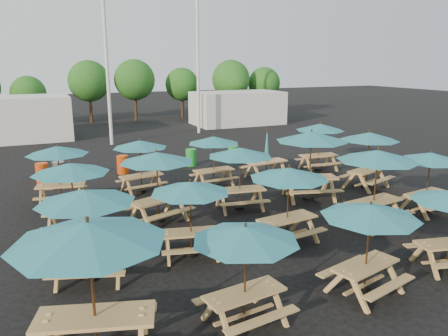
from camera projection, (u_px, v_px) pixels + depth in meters
name	position (u px, v px, depth m)	size (l,w,h in m)	color
ground	(241.00, 208.00, 15.27)	(120.00, 120.00, 0.00)	black
picnic_unit_0	(89.00, 239.00, 6.99)	(3.21, 3.21, 2.54)	#B1814E
picnic_unit_1	(86.00, 200.00, 9.82)	(2.83, 2.83, 2.22)	#B1814E
picnic_unit_2	(71.00, 171.00, 12.52)	(2.72, 2.72, 2.19)	#B1814E
picnic_unit_3	(58.00, 153.00, 15.29)	(2.54, 2.54, 2.13)	#B1814E
picnic_unit_4	(245.00, 238.00, 8.12)	(2.31, 2.31, 2.04)	#B1814E
picnic_unit_5	(190.00, 191.00, 11.10)	(2.48, 2.48, 2.04)	#B1814E
picnic_unit_6	(157.00, 160.00, 13.48)	(2.94, 2.94, 2.29)	#B1814E
picnic_unit_7	(140.00, 146.00, 16.71)	(2.43, 2.43, 2.07)	#B1814E
picnic_unit_8	(370.00, 215.00, 9.24)	(2.54, 2.54, 2.08)	#B1814E
picnic_unit_9	(289.00, 177.00, 11.97)	(2.47, 2.47, 2.18)	#B1814E
picnic_unit_10	(240.00, 155.00, 14.70)	(2.51, 2.51, 2.19)	#B1814E
picnic_unit_11	(214.00, 142.00, 17.55)	(2.22, 2.22, 2.07)	#B1814E
picnic_unit_13	(378.00, 159.00, 13.19)	(2.77, 2.77, 2.42)	#B1814E
picnic_unit_14	(311.00, 140.00, 15.73)	(3.18, 3.18, 2.56)	#B1814E
picnic_unit_15	(267.00, 157.00, 18.92)	(2.00, 1.80, 2.32)	#B1814E
picnic_unit_17	(430.00, 160.00, 14.39)	(2.40, 2.40, 2.09)	#B1814E
picnic_unit_18	(369.00, 139.00, 17.24)	(2.90, 2.90, 2.29)	#B1814E
picnic_unit_19	(320.00, 129.00, 20.11)	(2.44, 2.44, 2.21)	#B1814E
waste_bin_0	(42.00, 173.00, 18.40)	(0.51, 0.51, 0.83)	#D1400C
waste_bin_1	(59.00, 171.00, 18.67)	(0.51, 0.51, 0.83)	gray
waste_bin_2	(123.00, 165.00, 19.86)	(0.51, 0.51, 0.83)	#D1400C
waste_bin_3	(191.00, 157.00, 21.34)	(0.51, 0.51, 0.83)	green
waste_bin_4	(233.00, 154.00, 22.08)	(0.51, 0.51, 0.83)	green
mast_0	(106.00, 43.00, 25.47)	(0.20, 0.20, 12.00)	silver
mast_1	(198.00, 46.00, 29.81)	(0.20, 0.20, 12.00)	silver
event_tent_0	(4.00, 119.00, 27.74)	(8.00, 4.00, 2.80)	silver
event_tent_1	(237.00, 108.00, 35.38)	(7.00, 4.00, 2.60)	silver
tree_2	(28.00, 93.00, 33.10)	(2.59, 2.59, 3.93)	#382314
tree_3	(89.00, 81.00, 35.69)	(3.36, 3.36, 5.09)	#382314
tree_4	(135.00, 80.00, 36.71)	(3.41, 3.41, 5.17)	#382314
tree_5	(182.00, 84.00, 38.91)	(2.94, 2.94, 4.45)	#382314
tree_6	(231.00, 79.00, 38.81)	(3.38, 3.38, 5.13)	#382314
tree_7	(264.00, 83.00, 40.28)	(2.95, 2.95, 4.48)	#382314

